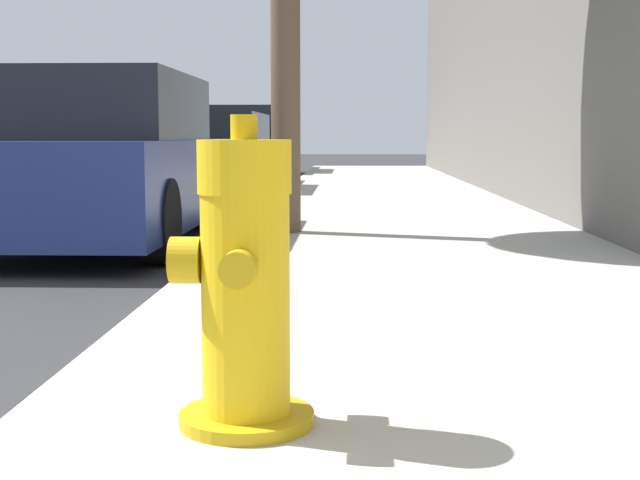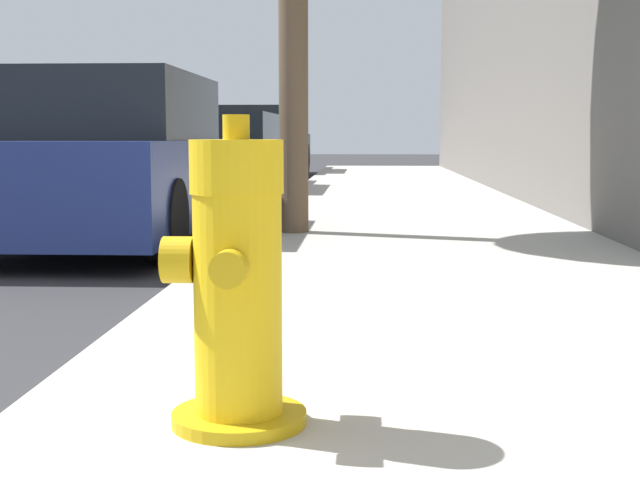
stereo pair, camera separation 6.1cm
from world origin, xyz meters
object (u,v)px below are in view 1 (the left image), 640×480
object	(u,v)px
parked_car_near	(99,164)
parked_car_mid	(208,156)
parked_car_far	(251,143)
fire_hydrant	(244,288)

from	to	relation	value
parked_car_near	parked_car_mid	world-z (taller)	parked_car_near
parked_car_near	parked_car_far	size ratio (longest dim) A/B	0.87
fire_hydrant	parked_car_far	world-z (taller)	parked_car_far
parked_car_near	parked_car_mid	xyz separation A→B (m)	(-0.01, 5.70, -0.07)
parked_car_mid	parked_car_far	bearing A→B (deg)	91.00
fire_hydrant	parked_car_mid	world-z (taller)	parked_car_mid
fire_hydrant	parked_car_near	xyz separation A→B (m)	(-1.82, 5.04, 0.17)
fire_hydrant	parked_car_far	xyz separation A→B (m)	(-1.94, 17.31, 0.23)
parked_car_near	parked_car_mid	size ratio (longest dim) A/B	0.87
parked_car_near	fire_hydrant	bearing A→B (deg)	-70.16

